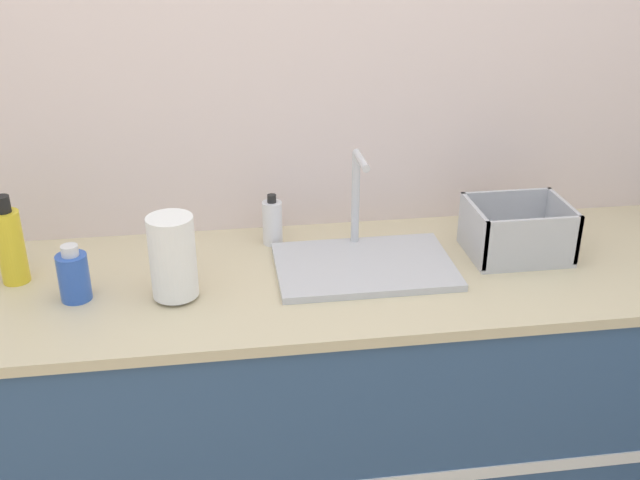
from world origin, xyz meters
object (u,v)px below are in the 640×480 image
(paper_towel_roll, at_px, (173,258))
(bottle_blue, at_px, (74,276))
(bottle_yellow, at_px, (10,245))
(soap_dispenser, at_px, (272,222))
(dish_rack, at_px, (517,235))
(sink, at_px, (364,261))

(paper_towel_roll, distance_m, bottle_blue, 0.27)
(bottle_yellow, height_order, soap_dispenser, bottle_yellow)
(bottle_blue, xyz_separation_m, bottle_yellow, (-0.18, 0.13, 0.04))
(dish_rack, bearing_deg, paper_towel_roll, -173.00)
(dish_rack, distance_m, bottle_yellow, 1.42)
(paper_towel_roll, height_order, dish_rack, paper_towel_roll)
(sink, xyz_separation_m, soap_dispenser, (-0.24, 0.20, 0.05))
(bottle_yellow, relative_size, soap_dispenser, 1.58)
(bottle_blue, relative_size, bottle_yellow, 0.62)
(dish_rack, bearing_deg, bottle_blue, -175.85)
(bottle_blue, bearing_deg, sink, 4.71)
(paper_towel_roll, xyz_separation_m, dish_rack, (0.98, 0.12, -0.06))
(dish_rack, xyz_separation_m, bottle_yellow, (-1.42, 0.03, 0.05))
(dish_rack, height_order, bottle_blue, dish_rack)
(sink, bearing_deg, dish_rack, 3.18)
(soap_dispenser, bearing_deg, dish_rack, -14.02)
(dish_rack, bearing_deg, soap_dispenser, 165.98)
(sink, xyz_separation_m, bottle_blue, (-0.78, -0.06, 0.05))
(dish_rack, height_order, bottle_yellow, bottle_yellow)
(sink, bearing_deg, paper_towel_roll, -169.69)
(soap_dispenser, bearing_deg, paper_towel_roll, -133.60)
(paper_towel_roll, bearing_deg, soap_dispenser, 46.40)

